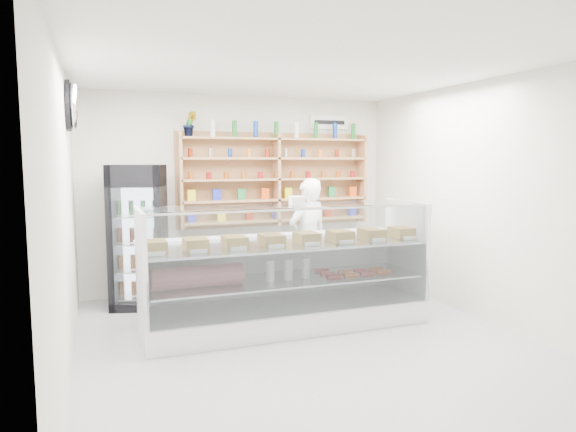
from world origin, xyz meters
name	(u,v)px	position (x,y,z in m)	size (l,w,h in m)	color
room	(307,208)	(0.00, 0.00, 1.40)	(5.00, 5.00, 5.00)	#99999D
display_counter	(286,294)	(-0.01, 0.56, 0.38)	(3.19, 0.95, 1.39)	white
shop_worker	(308,240)	(0.65, 1.50, 0.82)	(0.60, 0.39, 1.64)	white
drinks_cooler	(139,236)	(-1.49, 1.98, 0.91)	(0.80, 0.79, 1.82)	black
wall_shelving	(277,179)	(0.50, 2.34, 1.59)	(2.84, 0.28, 1.33)	#B37954
potted_plant	(190,124)	(-0.75, 2.34, 2.37)	(0.19, 0.15, 0.34)	#1E6626
security_mirror	(74,106)	(-2.17, 1.20, 2.45)	(0.15, 0.50, 0.50)	silver
wall_sign	(329,122)	(1.40, 2.47, 2.45)	(0.62, 0.03, 0.20)	white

